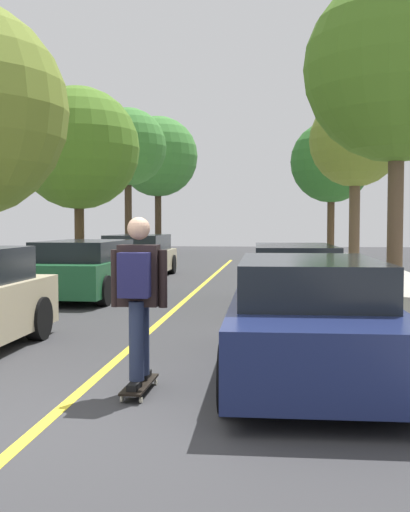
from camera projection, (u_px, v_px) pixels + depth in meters
ground at (49, 419)px, 5.54m from camera, size 80.00×80.00×0.00m
center_line at (143, 337)px, 9.51m from camera, size 0.12×39.20×0.01m
parked_car_left_near at (85, 269)px, 14.47m from camera, size 2.03×4.24×1.32m
parked_car_left_far at (137, 256)px, 19.99m from camera, size 2.01×4.16×1.34m
parked_car_right_nearest at (309, 318)px, 7.13m from camera, size 1.91×4.45×1.32m
parked_car_right_near at (294, 277)px, 12.54m from camera, size 1.95×4.64×1.29m
street_tree_left_near at (79, 149)px, 21.03m from camera, size 4.10×4.10×6.14m
street_tree_left_far at (128, 147)px, 28.09m from camera, size 3.47×3.47×6.73m
street_tree_left_farthest at (158, 157)px, 35.34m from camera, size 4.51×4.51×7.58m
street_tree_right_nearest at (398, 69)px, 13.44m from camera, size 4.03×4.03×6.93m
street_tree_right_near at (355, 142)px, 20.41m from camera, size 3.00×3.00×5.76m
street_tree_right_far at (331, 162)px, 28.96m from camera, size 3.77×3.77×6.29m
skateboard at (140, 385)px, 6.37m from camera, size 0.24×0.84×0.10m
skateboarder at (138, 290)px, 6.29m from camera, size 0.58×0.70×1.69m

